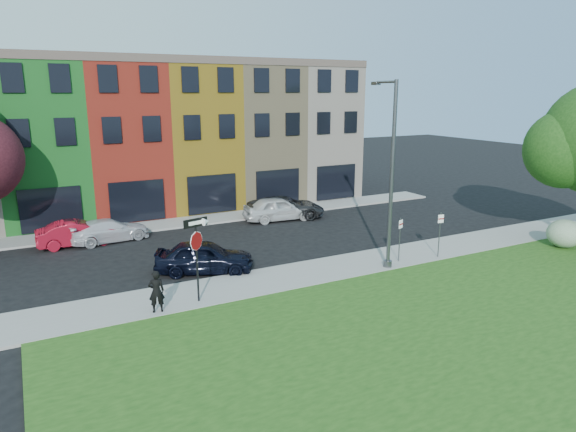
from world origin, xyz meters
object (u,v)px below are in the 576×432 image
man (156,291)px  street_lamp (390,176)px  stop_sign (196,243)px  sedan_near (204,257)px

man → street_lamp: 11.62m
stop_sign → street_lamp: street_lamp is taller
sedan_near → street_lamp: size_ratio=0.56×
stop_sign → sedan_near: size_ratio=0.70×
man → sedan_near: bearing=-122.3°
stop_sign → man: bearing=173.8°
man → sedan_near: (3.12, 3.63, -0.17)m
stop_sign → street_lamp: 9.55m
sedan_near → street_lamp: street_lamp is taller
stop_sign → man: (-1.72, -0.24, -1.60)m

